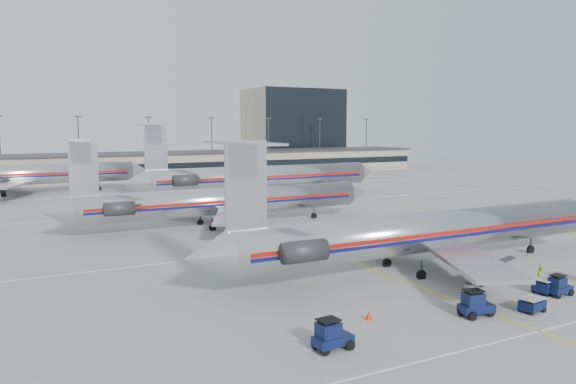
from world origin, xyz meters
TOP-DOWN VIEW (x-y plane):
  - ground at (0.00, 0.00)m, footprint 260.00×260.00m
  - apron_markings at (0.00, 10.00)m, footprint 160.00×0.15m
  - terminal at (0.00, 97.97)m, footprint 162.00×17.00m
  - light_mast_row at (0.00, 112.00)m, footprint 163.60×0.40m
  - distant_building at (62.00, 128.00)m, footprint 30.00×20.00m
  - jet_foreground at (3.65, -3.02)m, footprint 44.55×26.23m
  - jet_second_row at (-4.06, 25.58)m, footprint 43.06×25.35m
  - jet_third_row at (11.90, 48.68)m, footprint 48.19×29.64m
  - jet_back_row at (-25.33, 74.62)m, footprint 47.40×29.16m
  - tug_left at (-12.92, -14.45)m, footprint 2.35×1.31m
  - tug_center at (-1.47, -14.17)m, footprint 2.45×1.57m
  - tug_right at (7.55, -13.76)m, footprint 2.05×1.11m
  - cart_inner at (7.40, -12.87)m, footprint 2.08×1.51m
  - cart_outer at (2.73, -15.29)m, footprint 1.85×1.40m
  - belt_loader at (5.61, -8.87)m, footprint 4.09×2.20m
  - ramp_worker_near at (4.35, -7.90)m, footprint 0.58×0.66m
  - ramp_worker_far at (9.04, -11.07)m, footprint 0.75×0.59m
  - cone_left at (-8.01, -11.34)m, footprint 0.55×0.55m

SIDE VIEW (x-z plane):
  - ground at x=0.00m, z-range 0.00..0.00m
  - apron_markings at x=0.00m, z-range 0.00..0.02m
  - cone_left at x=-8.01m, z-range 0.00..0.64m
  - cart_outer at x=2.73m, z-range 0.03..0.99m
  - belt_loader at x=5.61m, z-range -0.49..1.61m
  - cart_inner at x=7.40m, z-range 0.04..1.16m
  - tug_right at x=7.55m, z-range -0.07..1.55m
  - ramp_worker_far at x=9.04m, z-range 0.00..1.50m
  - ramp_worker_near at x=4.35m, z-range 0.00..1.54m
  - tug_center at x=-1.47m, z-range -0.08..1.76m
  - tug_left at x=-12.92m, z-range -0.08..1.77m
  - terminal at x=0.00m, z-range 0.03..6.28m
  - jet_second_row at x=-4.06m, z-range -2.36..8.91m
  - jet_foreground at x=3.65m, z-range -2.45..9.21m
  - jet_back_row at x=-25.33m, z-range -2.72..10.24m
  - jet_third_row at x=11.90m, z-range -2.76..10.41m
  - light_mast_row at x=0.00m, z-range 0.94..16.22m
  - distant_building at x=62.00m, z-range 0.00..25.00m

